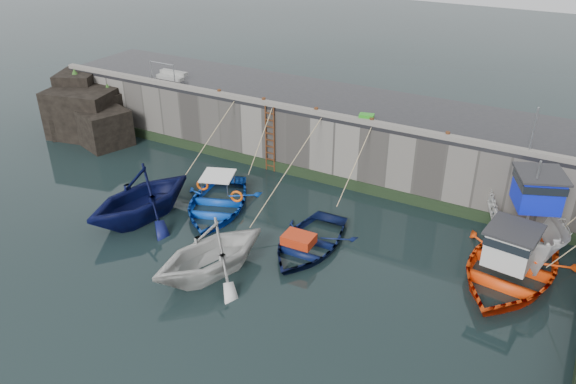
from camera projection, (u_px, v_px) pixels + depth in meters
The scene contains 25 objects.
ground at pixel (168, 299), 18.37m from camera, with size 120.00×120.00×0.00m, color black.
quay_back at pixel (332, 131), 27.28m from camera, with size 30.00×5.00×3.00m, color slate.
road_back at pixel (334, 100), 26.53m from camera, with size 30.00×5.00×0.16m, color black.
kerb_back at pixel (311, 111), 24.64m from camera, with size 30.00×0.30×0.20m, color slate.
algae_back at pixel (308, 174), 25.91m from camera, with size 30.00×0.08×0.50m, color black.
algae_right at pixel (575, 379), 15.02m from camera, with size 0.08×15.00×0.50m, color black.
rock_outcrop at pixel (90, 112), 30.36m from camera, with size 5.85×4.24×3.41m.
ladder at pixel (270, 140), 26.11m from camera, with size 0.51×0.08×3.20m.
boat_near_white at pixel (143, 218), 22.95m from camera, with size 4.21×4.88×2.57m, color #0A0F40.
boat_near_white_rope at pixel (208, 175), 26.39m from camera, with size 0.04×4.73×3.10m, color tan, non-canonical shape.
boat_near_blue at pixel (216, 209), 23.59m from camera, with size 3.54×4.96×1.03m, color #0B3FB2.
boat_near_blue_rope at pixel (260, 177), 26.24m from camera, with size 0.04×3.21×3.10m, color tan, non-canonical shape.
boat_near_blacktrim at pixel (212, 273), 19.61m from camera, with size 3.87×4.49×2.36m, color silver.
boat_near_blacktrim_rope at pixel (286, 207), 23.71m from camera, with size 0.04×6.22×3.10m, color tan, non-canonical shape.
boat_near_navy at pixel (308, 247), 21.05m from camera, with size 3.18×4.45×0.92m, color #09123A.
boat_near_navy_rope at pixel (349, 204), 23.95m from camera, with size 0.04×3.64×3.10m, color tan, non-canonical shape.
boat_far_white at pixel (525, 222), 20.72m from camera, with size 4.38×6.50×5.35m.
boat_far_orange at pixel (510, 266), 19.28m from camera, with size 5.03×6.56×4.26m.
fish_crate at pixel (366, 118), 23.72m from camera, with size 0.61×0.38×0.33m, color #23941B.
railing at pixel (171, 75), 29.21m from camera, with size 1.60×1.05×1.00m.
bollard_a at pixel (219, 92), 26.86m from camera, with size 0.18×0.18×0.28m, color #3F1E0F.
bollard_b at pixel (264, 101), 25.78m from camera, with size 0.18×0.18×0.28m, color #3F1E0F.
bollard_c at pixel (316, 110), 24.61m from camera, with size 0.18×0.18×0.28m, color #3F1E0F.
bollard_d at pixel (372, 121), 23.49m from camera, with size 0.18×0.18×0.28m, color #3F1E0F.
bollard_e at pixel (447, 135), 22.11m from camera, with size 0.18×0.18×0.28m, color #3F1E0F.
Camera 1 is at (10.56, -10.77, 11.74)m, focal length 35.00 mm.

